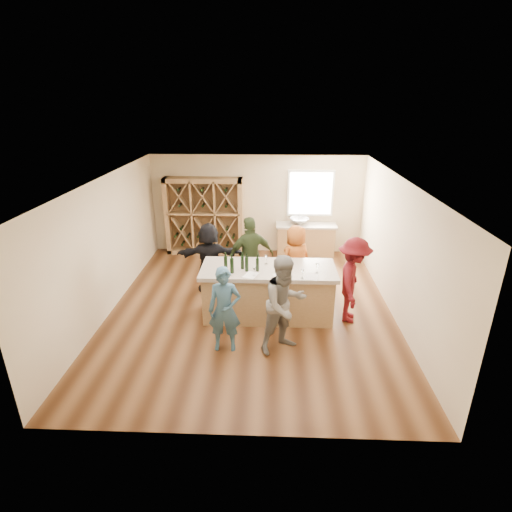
{
  "coord_description": "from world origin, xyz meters",
  "views": [
    {
      "loc": [
        0.42,
        -7.62,
        4.32
      ],
      "look_at": [
        0.1,
        0.2,
        1.15
      ],
      "focal_mm": 28.0,
      "sensor_mm": 36.0,
      "label": 1
    }
  ],
  "objects_px": {
    "wine_bottle_a": "(226,263)",
    "person_near_left": "(225,310)",
    "wine_bottle_c": "(242,262)",
    "person_near_right": "(285,305)",
    "wine_bottle_e": "(257,265)",
    "sink": "(299,221)",
    "person_far_mid": "(251,257)",
    "wine_rack": "(204,216)",
    "wine_bottle_b": "(232,266)",
    "person_far_right": "(296,260)",
    "person_server": "(353,280)",
    "wine_bottle_d": "(247,264)",
    "tasting_counter_base": "(268,293)",
    "person_far_left": "(209,257)"
  },
  "relations": [
    {
      "from": "tasting_counter_base",
      "to": "person_server",
      "type": "height_order",
      "value": "person_server"
    },
    {
      "from": "wine_bottle_d",
      "to": "wine_bottle_e",
      "type": "xyz_separation_m",
      "value": [
        0.21,
        0.01,
        -0.01
      ]
    },
    {
      "from": "sink",
      "to": "person_server",
      "type": "height_order",
      "value": "person_server"
    },
    {
      "from": "person_near_left",
      "to": "wine_bottle_d",
      "type": "bearing_deg",
      "value": 71.03
    },
    {
      "from": "person_far_mid",
      "to": "person_far_right",
      "type": "height_order",
      "value": "person_far_mid"
    },
    {
      "from": "wine_bottle_d",
      "to": "wine_bottle_e",
      "type": "height_order",
      "value": "wine_bottle_d"
    },
    {
      "from": "person_far_mid",
      "to": "person_far_right",
      "type": "xyz_separation_m",
      "value": [
        1.02,
        0.14,
        -0.12
      ]
    },
    {
      "from": "wine_bottle_a",
      "to": "wine_bottle_b",
      "type": "relative_size",
      "value": 0.96
    },
    {
      "from": "wine_bottle_a",
      "to": "person_far_left",
      "type": "distance_m",
      "value": 1.42
    },
    {
      "from": "person_server",
      "to": "person_far_left",
      "type": "distance_m",
      "value": 3.3
    },
    {
      "from": "tasting_counter_base",
      "to": "wine_bottle_d",
      "type": "height_order",
      "value": "wine_bottle_d"
    },
    {
      "from": "wine_bottle_d",
      "to": "person_far_left",
      "type": "xyz_separation_m",
      "value": [
        -0.95,
        1.29,
        -0.4
      ]
    },
    {
      "from": "wine_rack",
      "to": "person_near_left",
      "type": "relative_size",
      "value": 1.38
    },
    {
      "from": "sink",
      "to": "tasting_counter_base",
      "type": "height_order",
      "value": "sink"
    },
    {
      "from": "wine_rack",
      "to": "person_far_right",
      "type": "xyz_separation_m",
      "value": [
        2.48,
        -2.43,
        -0.29
      ]
    },
    {
      "from": "wine_bottle_b",
      "to": "wine_bottle_c",
      "type": "relative_size",
      "value": 1.12
    },
    {
      "from": "sink",
      "to": "person_far_mid",
      "type": "bearing_deg",
      "value": -116.4
    },
    {
      "from": "person_near_left",
      "to": "person_far_mid",
      "type": "height_order",
      "value": "person_far_mid"
    },
    {
      "from": "wine_bottle_c",
      "to": "person_near_left",
      "type": "relative_size",
      "value": 0.17
    },
    {
      "from": "wine_bottle_d",
      "to": "wine_bottle_c",
      "type": "bearing_deg",
      "value": 130.43
    },
    {
      "from": "wine_bottle_a",
      "to": "person_far_right",
      "type": "distance_m",
      "value": 1.96
    },
    {
      "from": "wine_bottle_a",
      "to": "wine_bottle_b",
      "type": "xyz_separation_m",
      "value": [
        0.14,
        -0.14,
        0.01
      ]
    },
    {
      "from": "sink",
      "to": "person_near_right",
      "type": "height_order",
      "value": "person_near_right"
    },
    {
      "from": "wine_bottle_c",
      "to": "person_near_right",
      "type": "height_order",
      "value": "person_near_right"
    },
    {
      "from": "wine_bottle_c",
      "to": "person_far_right",
      "type": "relative_size",
      "value": 0.17
    },
    {
      "from": "wine_bottle_c",
      "to": "wine_bottle_e",
      "type": "relative_size",
      "value": 1.01
    },
    {
      "from": "wine_bottle_e",
      "to": "person_far_right",
      "type": "height_order",
      "value": "person_far_right"
    },
    {
      "from": "wine_bottle_a",
      "to": "person_server",
      "type": "bearing_deg",
      "value": 0.59
    },
    {
      "from": "wine_bottle_d",
      "to": "person_far_right",
      "type": "relative_size",
      "value": 0.18
    },
    {
      "from": "person_far_mid",
      "to": "wine_bottle_d",
      "type": "bearing_deg",
      "value": 67.55
    },
    {
      "from": "sink",
      "to": "wine_bottle_d",
      "type": "relative_size",
      "value": 1.85
    },
    {
      "from": "sink",
      "to": "wine_bottle_c",
      "type": "bearing_deg",
      "value": -111.0
    },
    {
      "from": "wine_bottle_b",
      "to": "person_server",
      "type": "distance_m",
      "value": 2.43
    },
    {
      "from": "wine_rack",
      "to": "person_far_left",
      "type": "xyz_separation_m",
      "value": [
        0.5,
        -2.41,
        -0.27
      ]
    },
    {
      "from": "tasting_counter_base",
      "to": "wine_bottle_e",
      "type": "xyz_separation_m",
      "value": [
        -0.22,
        -0.17,
        0.72
      ]
    },
    {
      "from": "wine_rack",
      "to": "person_server",
      "type": "relative_size",
      "value": 1.24
    },
    {
      "from": "wine_bottle_e",
      "to": "person_far_right",
      "type": "relative_size",
      "value": 0.17
    },
    {
      "from": "wine_bottle_a",
      "to": "wine_bottle_d",
      "type": "relative_size",
      "value": 1.0
    },
    {
      "from": "wine_rack",
      "to": "person_far_mid",
      "type": "distance_m",
      "value": 2.96
    },
    {
      "from": "person_far_right",
      "to": "wine_bottle_d",
      "type": "bearing_deg",
      "value": 16.3
    },
    {
      "from": "wine_bottle_e",
      "to": "person_far_mid",
      "type": "height_order",
      "value": "person_far_mid"
    },
    {
      "from": "wine_bottle_d",
      "to": "wine_bottle_e",
      "type": "distance_m",
      "value": 0.21
    },
    {
      "from": "wine_rack",
      "to": "wine_bottle_e",
      "type": "height_order",
      "value": "wine_rack"
    },
    {
      "from": "wine_bottle_e",
      "to": "person_near_left",
      "type": "bearing_deg",
      "value": -116.77
    },
    {
      "from": "wine_bottle_b",
      "to": "wine_bottle_d",
      "type": "height_order",
      "value": "wine_bottle_b"
    },
    {
      "from": "person_server",
      "to": "wine_bottle_a",
      "type": "bearing_deg",
      "value": 102.99
    },
    {
      "from": "wine_bottle_a",
      "to": "person_near_left",
      "type": "xyz_separation_m",
      "value": [
        0.09,
        -1.09,
        -0.43
      ]
    },
    {
      "from": "person_far_left",
      "to": "person_far_right",
      "type": "bearing_deg",
      "value": 174.75
    },
    {
      "from": "person_far_left",
      "to": "wine_bottle_c",
      "type": "bearing_deg",
      "value": 121.15
    },
    {
      "from": "wine_bottle_d",
      "to": "person_far_left",
      "type": "relative_size",
      "value": 0.18
    }
  ]
}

